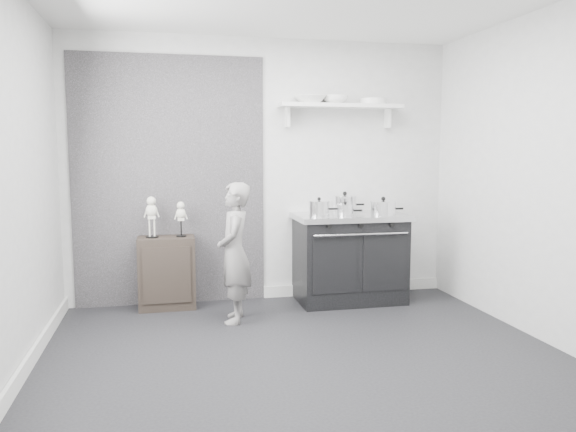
# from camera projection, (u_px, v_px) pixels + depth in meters

# --- Properties ---
(ground) EXTENTS (4.00, 4.00, 0.00)m
(ground) POSITION_uv_depth(u_px,v_px,m) (305.00, 357.00, 4.25)
(ground) COLOR black
(ground) RESTS_ON ground
(room_shell) EXTENTS (4.02, 3.62, 2.71)m
(room_shell) POSITION_uv_depth(u_px,v_px,m) (289.00, 140.00, 4.18)
(room_shell) COLOR #B8B8B6
(room_shell) RESTS_ON ground
(wall_shelf) EXTENTS (1.30, 0.26, 0.24)m
(wall_shelf) POSITION_uv_depth(u_px,v_px,m) (341.00, 107.00, 5.81)
(wall_shelf) COLOR white
(wall_shelf) RESTS_ON room_shell
(stove) EXTENTS (1.14, 0.71, 0.91)m
(stove) POSITION_uv_depth(u_px,v_px,m) (349.00, 257.00, 5.81)
(stove) COLOR black
(stove) RESTS_ON ground
(side_cabinet) EXTENTS (0.55, 0.32, 0.71)m
(side_cabinet) POSITION_uv_depth(u_px,v_px,m) (167.00, 273.00, 5.55)
(side_cabinet) COLOR black
(side_cabinet) RESTS_ON ground
(child) EXTENTS (0.38, 0.51, 1.28)m
(child) POSITION_uv_depth(u_px,v_px,m) (234.00, 253.00, 5.08)
(child) COLOR gray
(child) RESTS_ON ground
(pot_front_left) EXTENTS (0.30, 0.21, 0.19)m
(pot_front_left) POSITION_uv_depth(u_px,v_px,m) (319.00, 208.00, 5.57)
(pot_front_left) COLOR white
(pot_front_left) RESTS_ON stove
(pot_back_left) EXTENTS (0.34, 0.26, 0.22)m
(pot_back_left) POSITION_uv_depth(u_px,v_px,m) (345.00, 204.00, 5.88)
(pot_back_left) COLOR white
(pot_back_left) RESTS_ON stove
(pot_front_right) EXTENTS (0.34, 0.25, 0.19)m
(pot_front_right) POSITION_uv_depth(u_px,v_px,m) (383.00, 208.00, 5.62)
(pot_front_right) COLOR white
(pot_front_right) RESTS_ON stove
(pot_front_center) EXTENTS (0.27, 0.18, 0.14)m
(pot_front_center) POSITION_uv_depth(u_px,v_px,m) (345.00, 210.00, 5.60)
(pot_front_center) COLOR white
(pot_front_center) RESTS_ON stove
(skeleton_full) EXTENTS (0.13, 0.08, 0.46)m
(skeleton_full) POSITION_uv_depth(u_px,v_px,m) (152.00, 214.00, 5.45)
(skeleton_full) COLOR beige
(skeleton_full) RESTS_ON side_cabinet
(skeleton_torso) EXTENTS (0.11, 0.07, 0.40)m
(skeleton_torso) POSITION_uv_depth(u_px,v_px,m) (181.00, 217.00, 5.52)
(skeleton_torso) COLOR beige
(skeleton_torso) RESTS_ON side_cabinet
(bowl_large) EXTENTS (0.32, 0.32, 0.08)m
(bowl_large) POSITION_uv_depth(u_px,v_px,m) (310.00, 99.00, 5.73)
(bowl_large) COLOR white
(bowl_large) RESTS_ON wall_shelf
(bowl_small) EXTENTS (0.26, 0.26, 0.08)m
(bowl_small) POSITION_uv_depth(u_px,v_px,m) (335.00, 100.00, 5.78)
(bowl_small) COLOR white
(bowl_small) RESTS_ON wall_shelf
(plate_stack) EXTENTS (0.28, 0.28, 0.06)m
(plate_stack) POSITION_uv_depth(u_px,v_px,m) (373.00, 102.00, 5.88)
(plate_stack) COLOR silver
(plate_stack) RESTS_ON wall_shelf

